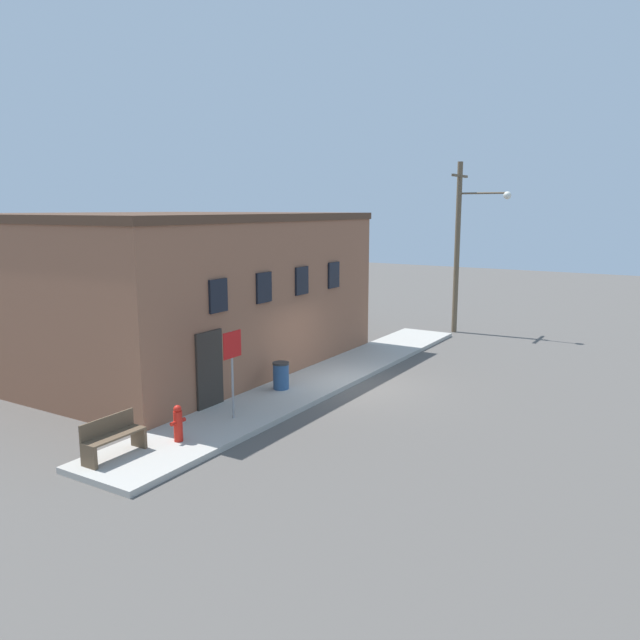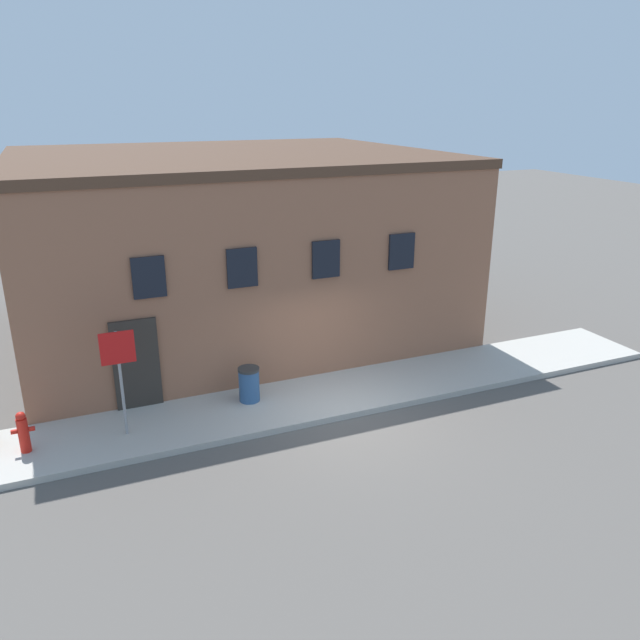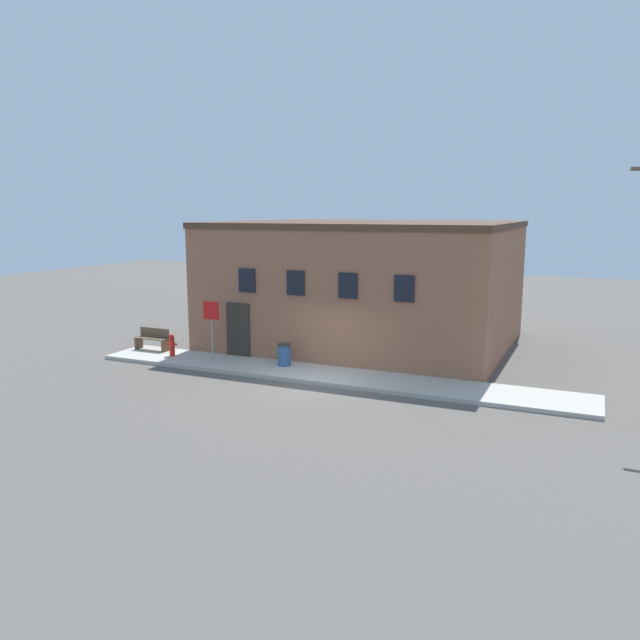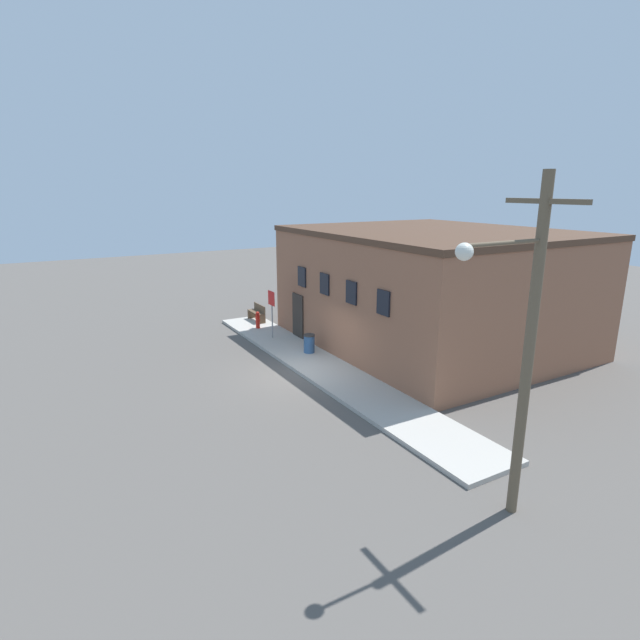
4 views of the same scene
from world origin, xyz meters
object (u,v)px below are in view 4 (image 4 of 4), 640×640
Objects in this scene: stop_sign at (272,305)px; trash_bin at (309,343)px; bench at (257,313)px; utility_pole at (524,340)px; fire_hydrant at (258,320)px.

stop_sign is 3.05m from trash_bin.
stop_sign is at bearing -10.74° from bench.
bench is (-3.29, 0.62, -1.14)m from stop_sign.
bench is 6.07m from trash_bin.
bench is 18.11m from utility_pole.
stop_sign reaches higher than trash_bin.
bench is at bearing 175.05° from utility_pole.
stop_sign is 0.31× the size of utility_pole.
fire_hydrant is at bearing -21.94° from bench.
utility_pole is at bearing -3.61° from stop_sign.
fire_hydrant is at bearing -175.04° from trash_bin.
bench is at bearing 169.26° from stop_sign.
stop_sign reaches higher than fire_hydrant.
stop_sign reaches higher than bench.
stop_sign is 14.64m from utility_pole.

